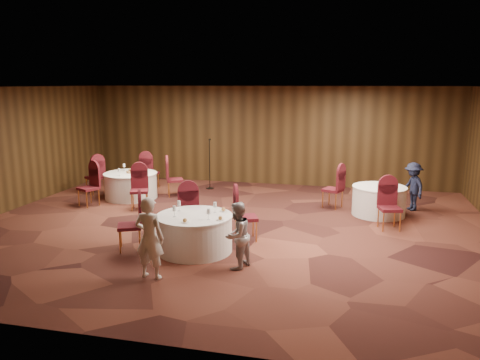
% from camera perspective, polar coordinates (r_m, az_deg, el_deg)
% --- Properties ---
extents(ground, '(12.00, 12.00, 0.00)m').
position_cam_1_polar(ground, '(10.90, -1.27, -5.83)').
color(ground, black).
rests_on(ground, ground).
extents(room_shell, '(12.00, 12.00, 12.00)m').
position_cam_1_polar(room_shell, '(10.48, -1.32, 4.47)').
color(room_shell, silver).
rests_on(room_shell, ground).
extents(table_main, '(1.52, 1.52, 0.74)m').
position_cam_1_polar(table_main, '(9.39, -5.55, -6.42)').
color(table_main, silver).
rests_on(table_main, ground).
extents(table_left, '(1.52, 1.52, 0.74)m').
position_cam_1_polar(table_left, '(13.95, -13.16, -0.63)').
color(table_left, silver).
rests_on(table_left, ground).
extents(table_right, '(1.34, 1.34, 0.74)m').
position_cam_1_polar(table_right, '(12.35, 16.56, -2.41)').
color(table_right, silver).
rests_on(table_right, ground).
extents(chairs_main, '(2.82, 2.03, 1.00)m').
position_cam_1_polar(chairs_main, '(9.99, -6.24, -4.55)').
color(chairs_main, '#390B14').
rests_on(chairs_main, ground).
extents(chairs_left, '(3.20, 3.01, 1.00)m').
position_cam_1_polar(chairs_left, '(13.92, -13.25, -0.13)').
color(chairs_left, '#390B14').
rests_on(chairs_left, ground).
extents(chairs_right, '(2.00, 2.31, 1.00)m').
position_cam_1_polar(chairs_right, '(11.95, 14.30, -2.14)').
color(chairs_right, '#390B14').
rests_on(chairs_right, ground).
extents(tabletop_main, '(1.11, 1.06, 0.22)m').
position_cam_1_polar(tabletop_main, '(9.15, -4.68, -3.86)').
color(tabletop_main, silver).
rests_on(tabletop_main, table_main).
extents(tabletop_left, '(0.80, 0.83, 0.22)m').
position_cam_1_polar(tabletop_left, '(13.86, -13.28, 1.16)').
color(tabletop_left, silver).
rests_on(tabletop_left, table_left).
extents(tabletop_right, '(0.08, 0.08, 0.22)m').
position_cam_1_polar(tabletop_right, '(11.98, 17.66, -0.34)').
color(tabletop_right, silver).
rests_on(tabletop_right, table_right).
extents(mic_stand, '(0.24, 0.24, 1.59)m').
position_cam_1_polar(mic_stand, '(14.80, -3.71, 0.71)').
color(mic_stand, black).
rests_on(mic_stand, ground).
extents(woman_a, '(0.55, 0.38, 1.43)m').
position_cam_1_polar(woman_a, '(8.13, -10.98, -6.95)').
color(woman_a, silver).
rests_on(woman_a, ground).
extents(woman_b, '(0.65, 0.73, 1.23)m').
position_cam_1_polar(woman_b, '(8.43, -0.38, -6.78)').
color(woman_b, '#B2B2B7').
rests_on(woman_b, ground).
extents(man_c, '(0.78, 0.94, 1.27)m').
position_cam_1_polar(man_c, '(13.04, 20.31, -0.75)').
color(man_c, black).
rests_on(man_c, ground).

